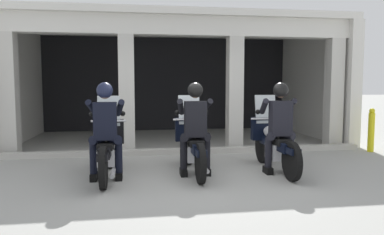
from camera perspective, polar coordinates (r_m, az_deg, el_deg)
name	(u,v)px	position (r m, az deg, el deg)	size (l,w,h in m)	color
ground_plane	(176,145)	(9.42, -2.50, -4.31)	(80.00, 80.00, 0.00)	#999993
station_building	(172,67)	(10.91, -3.05, 7.78)	(8.73, 4.59, 3.27)	black
kerb_strip	(185,151)	(8.27, -1.15, -5.23)	(8.23, 0.24, 0.12)	#B7B5AD
motorcycle_left	(107,147)	(6.41, -12.96, -4.42)	(0.62, 2.04, 1.35)	black
police_officer_left	(105,123)	(6.07, -13.26, -0.78)	(0.63, 0.61, 1.58)	black
motorcycle_center	(193,144)	(6.55, 0.10, -4.07)	(0.62, 2.04, 1.35)	black
police_officer_center	(195,121)	(6.22, 0.48, -0.50)	(0.63, 0.61, 1.58)	black
motorcycle_right	(273,142)	(6.86, 12.49, -3.78)	(0.62, 2.04, 1.35)	black
police_officer_right	(280,120)	(6.54, 13.44, -0.36)	(0.63, 0.61, 1.58)	black
bollard_kerbside	(371,130)	(9.41, 26.01, -1.77)	(0.14, 0.14, 1.01)	yellow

